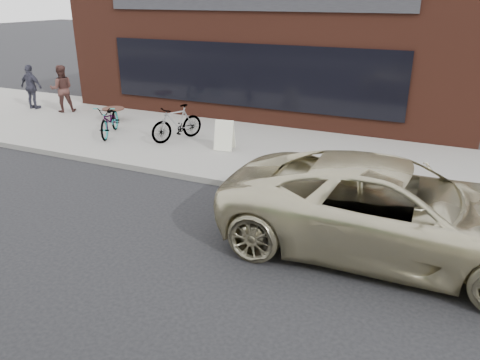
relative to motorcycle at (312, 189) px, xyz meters
name	(u,v)px	position (x,y,z in m)	size (l,w,h in m)	color
ground	(128,281)	(-1.87, -3.54, -0.52)	(120.00, 120.00, 0.00)	black
near_sidewalk	(282,149)	(-1.87, 3.46, -0.45)	(44.00, 6.00, 0.15)	gray
storefront	(296,44)	(-3.87, 10.44, 1.73)	(14.00, 10.07, 4.50)	#52261A
motorcycle	(312,189)	(0.00, 0.00, 0.00)	(1.92, 0.64, 1.22)	black
minivan	(391,210)	(1.63, -0.94, 0.27)	(2.63, 5.70, 1.58)	beige
bicycle_front	(110,120)	(-7.00, 2.41, 0.09)	(0.62, 1.79, 0.94)	gray
bicycle_rear	(177,123)	(-4.87, 2.78, 0.14)	(0.48, 1.70, 1.02)	gray
sandwich_sign	(225,135)	(-3.24, 2.61, 0.03)	(0.58, 0.54, 0.81)	white
cafe_table	(113,109)	(-8.05, 3.86, 0.01)	(0.73, 0.73, 0.41)	black
cafe_patron_left	(62,89)	(-10.50, 4.12, 0.46)	(0.81, 0.63, 1.66)	#502F2A
cafe_patron_right	(31,87)	(-11.87, 4.02, 0.43)	(0.94, 0.39, 1.61)	#383847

